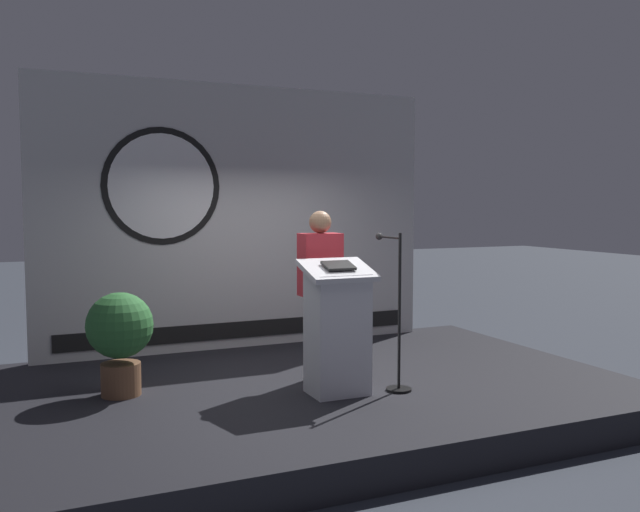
# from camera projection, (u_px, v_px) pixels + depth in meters

# --- Properties ---
(ground_plane) EXTENTS (40.00, 40.00, 0.00)m
(ground_plane) POSITION_uv_depth(u_px,v_px,m) (297.00, 413.00, 6.58)
(ground_plane) COLOR #383D47
(stage_platform) EXTENTS (6.40, 4.00, 0.30)m
(stage_platform) POSITION_uv_depth(u_px,v_px,m) (297.00, 398.00, 6.56)
(stage_platform) COLOR black
(stage_platform) RESTS_ON ground
(banner_display) EXTENTS (4.85, 0.12, 3.18)m
(banner_display) POSITION_uv_depth(u_px,v_px,m) (238.00, 218.00, 8.10)
(banner_display) COLOR silver
(banner_display) RESTS_ON stage_platform
(podium) EXTENTS (0.64, 0.49, 1.25)m
(podium) POSITION_uv_depth(u_px,v_px,m) (337.00, 329.00, 6.14)
(podium) COLOR silver
(podium) RESTS_ON stage_platform
(speaker_person) EXTENTS (0.40, 0.26, 1.69)m
(speaker_person) POSITION_uv_depth(u_px,v_px,m) (320.00, 295.00, 6.57)
(speaker_person) COLOR black
(speaker_person) RESTS_ON stage_platform
(microphone_stand) EXTENTS (0.24, 0.56, 1.49)m
(microphone_stand) POSITION_uv_depth(u_px,v_px,m) (396.00, 334.00, 6.29)
(microphone_stand) COLOR black
(microphone_stand) RESTS_ON stage_platform
(potted_plant) EXTENTS (0.61, 0.61, 0.95)m
(potted_plant) POSITION_uv_depth(u_px,v_px,m) (120.00, 333.00, 6.09)
(potted_plant) COLOR brown
(potted_plant) RESTS_ON stage_platform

